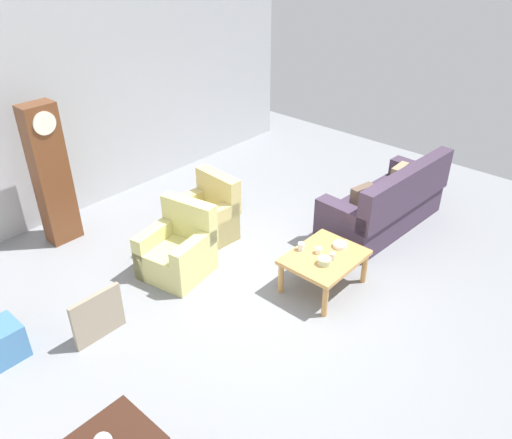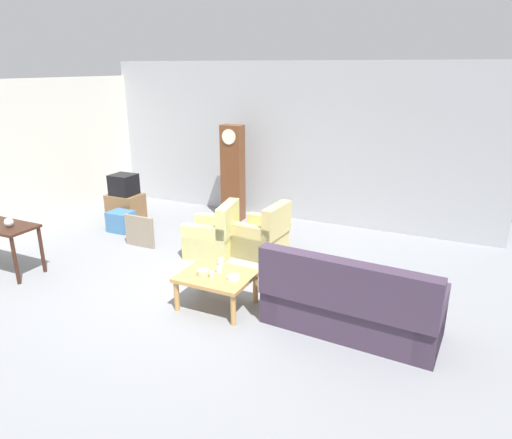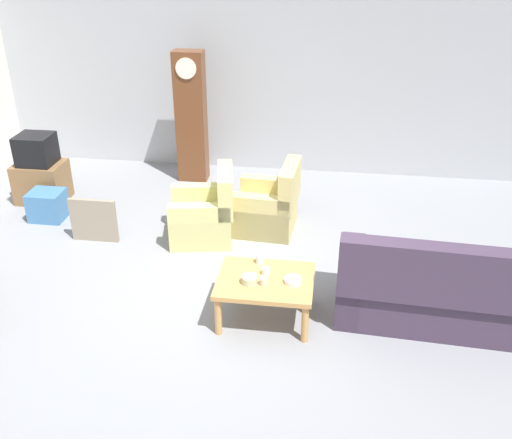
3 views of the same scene
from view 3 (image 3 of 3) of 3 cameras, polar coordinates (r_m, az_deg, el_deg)
ground_plane at (r=6.52m, az=-3.46°, el=-6.70°), size 10.40×10.40×0.00m
garage_door_wall at (r=9.18m, az=0.67°, el=14.56°), size 8.40×0.16×3.20m
couch_floral at (r=6.10m, az=17.99°, el=-6.91°), size 2.15×1.00×1.04m
armchair_olive_near at (r=7.38m, az=-5.05°, el=0.36°), size 0.92×0.89×0.92m
armchair_olive_far at (r=7.56m, az=1.25°, el=1.15°), size 0.84×0.81×0.92m
coffee_table_wood at (r=5.84m, az=0.93°, el=-6.40°), size 0.96×0.76×0.47m
grandfather_clock at (r=8.90m, az=-6.38°, el=9.93°), size 0.44×0.30×1.98m
tv_stand_cabinet at (r=8.91m, az=-20.27°, el=3.48°), size 0.68×0.52×0.57m
tv_crt at (r=8.73m, az=-20.79°, el=6.45°), size 0.48×0.44×0.42m
framed_picture_leaning at (r=7.56m, az=-15.64°, el=-0.08°), size 0.60×0.05×0.57m
storage_box_blue at (r=8.36m, az=-19.78°, el=1.33°), size 0.45×0.39×0.40m
cup_white_porcelain at (r=5.86m, az=0.98°, el=-5.08°), size 0.08×0.08×0.07m
cup_blue_rimmed at (r=6.03m, az=0.37°, el=-3.90°), size 0.08×0.08×0.10m
cup_cream_tall at (r=5.69m, az=0.77°, el=-6.09°), size 0.07×0.07×0.08m
bowl_white_stacked at (r=5.75m, az=3.67°, el=-6.00°), size 0.17×0.17×0.05m
bowl_shallow_green at (r=5.72m, az=-0.64°, el=-5.92°), size 0.16×0.16×0.08m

